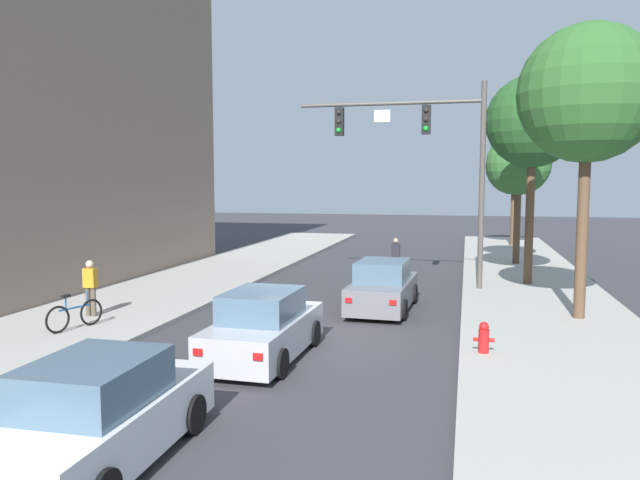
{
  "coord_description": "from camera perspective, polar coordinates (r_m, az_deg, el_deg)",
  "views": [
    {
      "loc": [
        4.1,
        -14.87,
        4.07
      ],
      "look_at": [
        -0.96,
        6.06,
        2.0
      ],
      "focal_mm": 34.24,
      "sensor_mm": 36.0,
      "label": 1
    }
  ],
  "objects": [
    {
      "name": "bicycle_leaning",
      "position": [
        17.58,
        -21.95,
        -6.5
      ],
      "size": [
        0.57,
        1.71,
        0.98
      ],
      "color": "black",
      "rests_on": "sidewalk_left"
    },
    {
      "name": "car_lead_grey",
      "position": [
        19.44,
        5.9,
        -4.45
      ],
      "size": [
        1.95,
        4.29,
        1.6
      ],
      "color": "slate",
      "rests_on": "ground"
    },
    {
      "name": "street_tree_second",
      "position": [
        24.72,
        19.26,
        10.34
      ],
      "size": [
        3.48,
        3.48,
        7.92
      ],
      "color": "brown",
      "rests_on": "sidewalk_right"
    },
    {
      "name": "street_tree_nearest",
      "position": [
        18.99,
        23.75,
        12.33
      ],
      "size": [
        3.86,
        3.86,
        8.29
      ],
      "color": "brown",
      "rests_on": "sidewalk_right"
    },
    {
      "name": "ground_plane",
      "position": [
        15.95,
        -1.8,
        -9.29
      ],
      "size": [
        120.0,
        120.0,
        0.0
      ],
      "primitive_type": "plane",
      "color": "#38383D"
    },
    {
      "name": "sidewalk_right",
      "position": [
        15.58,
        22.3,
        -9.78
      ],
      "size": [
        5.0,
        60.0,
        0.15
      ],
      "primitive_type": "cube",
      "color": "#A8A59E",
      "rests_on": "ground"
    },
    {
      "name": "fire_hydrant",
      "position": [
        14.64,
        15.06,
        -8.78
      ],
      "size": [
        0.48,
        0.24,
        0.72
      ],
      "color": "red",
      "rests_on": "sidewalk_right"
    },
    {
      "name": "street_tree_farthest",
      "position": [
        39.29,
        17.73,
        6.53
      ],
      "size": [
        3.46,
        3.46,
        6.57
      ],
      "color": "brown",
      "rests_on": "sidewalk_right"
    },
    {
      "name": "traffic_signal_mast",
      "position": [
        23.0,
        10.07,
        8.62
      ],
      "size": [
        6.87,
        0.38,
        7.5
      ],
      "color": "#514C47",
      "rests_on": "sidewalk_right"
    },
    {
      "name": "sidewalk_left",
      "position": [
        18.69,
        -21.55,
        -7.24
      ],
      "size": [
        5.0,
        60.0,
        0.15
      ],
      "primitive_type": "cube",
      "color": "#A8A59E",
      "rests_on": "ground"
    },
    {
      "name": "car_third_white",
      "position": [
        9.58,
        -19.9,
        -15.3
      ],
      "size": [
        1.88,
        4.26,
        1.6
      ],
      "color": "silver",
      "rests_on": "ground"
    },
    {
      "name": "street_tree_third",
      "position": [
        30.54,
        18.09,
        6.77
      ],
      "size": [
        3.02,
        3.02,
        6.29
      ],
      "color": "brown",
      "rests_on": "sidewalk_right"
    },
    {
      "name": "car_following_silver",
      "position": [
        14.18,
        -5.27,
        -8.18
      ],
      "size": [
        1.9,
        4.27,
        1.6
      ],
      "color": "#B7B7BC",
      "rests_on": "ground"
    },
    {
      "name": "pedestrian_sidewalk_left_walker",
      "position": [
        18.99,
        -20.67,
        -3.97
      ],
      "size": [
        0.36,
        0.22,
        1.64
      ],
      "color": "brown",
      "rests_on": "sidewalk_left"
    },
    {
      "name": "pedestrian_crossing_road",
      "position": [
        26.49,
        7.09,
        -1.4
      ],
      "size": [
        0.36,
        0.22,
        1.64
      ],
      "color": "brown",
      "rests_on": "ground"
    }
  ]
}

